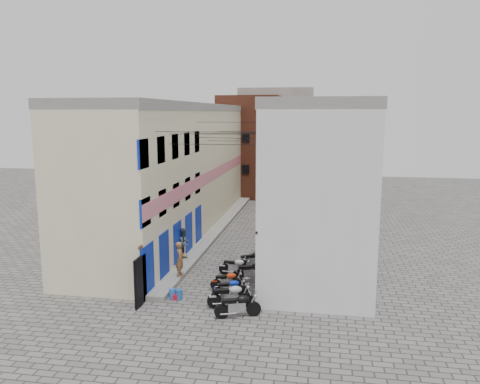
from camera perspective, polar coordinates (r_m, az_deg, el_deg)
The scene contains 21 objects.
ground at distance 21.25m, azimuth -5.03°, elevation -13.59°, with size 90.00×90.00×0.00m, color #585553.
plinth at distance 33.67m, azimuth -2.70°, elevation -4.53°, with size 0.90×26.00×0.25m, color slate.
building_left at distance 33.59m, azimuth -7.66°, elevation 2.95°, with size 5.10×27.00×9.00m.
building_right at distance 32.07m, azimuth 9.64°, elevation 2.59°, with size 5.94×26.00×9.00m.
building_far_brick_left at distance 47.50m, azimuth 1.29°, elevation 5.58°, with size 6.00×6.00×10.00m, color brown.
building_far_brick_right at distance 49.08m, azimuth 7.44°, elevation 4.47°, with size 5.00×6.00×8.00m, color brown.
building_far_concrete at distance 53.17m, azimuth 4.43°, elevation 6.53°, with size 8.00×5.00×11.00m, color slate.
far_shopfront at distance 44.91m, azimuth 3.26°, elevation 0.45°, with size 2.00×0.30×2.40m, color black.
overhead_wires at distance 27.01m, azimuth -1.04°, elevation 7.01°, with size 5.80×13.02×1.32m.
motorcycle_a at distance 19.83m, azimuth -0.28°, elevation -13.51°, with size 0.62×1.97×1.14m, color black, non-canonical shape.
motorcycle_b at distance 20.75m, azimuth -1.18°, elevation -12.37°, with size 0.64×2.04×1.18m, color #A9A9AD, non-canonical shape.
motorcycle_c at distance 21.83m, azimuth -1.20°, elevation -11.52°, with size 0.53×1.68×0.97m, color #0B26AD, non-canonical shape.
motorcycle_d at distance 22.78m, azimuth -1.52°, elevation -10.60°, with size 0.53×1.67×0.97m, color #AB2C0C, non-canonical shape.
motorcycle_e at distance 23.62m, azimuth 1.53°, elevation -9.56°, with size 0.65×2.07×1.20m, color black, non-canonical shape.
motorcycle_f at distance 24.59m, azimuth -0.52°, elevation -8.95°, with size 0.57×1.81×1.05m, color silver, non-canonical shape.
motorcycle_g at distance 25.54m, azimuth 1.55°, elevation -8.15°, with size 0.62×1.95×1.13m, color black, non-canonical shape.
person_a at distance 23.81m, azimuth -7.31°, elevation -8.11°, with size 0.65×0.43×1.78m, color #936235.
person_b at distance 26.53m, azimuth -6.86°, elevation -6.24°, with size 0.86×0.67×1.77m, color #343F4E.
water_jug_near at distance 21.88m, azimuth -7.42°, elevation -12.27°, with size 0.30×0.30×0.46m, color #225AAA.
water_jug_far at distance 21.97m, azimuth -8.24°, elevation -12.18°, with size 0.30×0.30×0.48m, color blue.
red_crate at distance 21.95m, azimuth -7.70°, elevation -12.50°, with size 0.40×0.30×0.25m, color red.
Camera 1 is at (5.15, -18.84, 8.37)m, focal length 35.00 mm.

